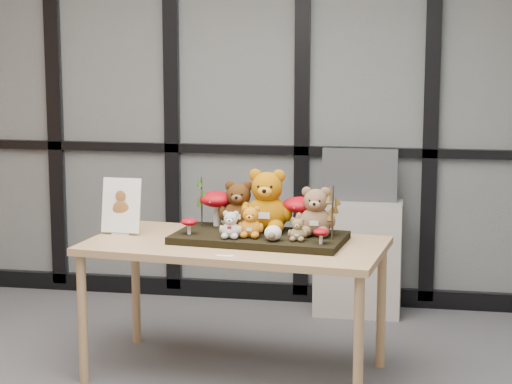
% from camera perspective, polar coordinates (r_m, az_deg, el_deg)
% --- Properties ---
extents(room_shell, '(5.00, 5.00, 5.00)m').
position_cam_1_polar(room_shell, '(3.89, -8.51, 7.54)').
color(room_shell, beige).
rests_on(room_shell, floor).
extents(glass_partition, '(4.90, 0.06, 2.78)m').
position_cam_1_polar(glass_partition, '(6.29, -1.23, 5.98)').
color(glass_partition, '#2D383F').
rests_on(glass_partition, floor).
extents(display_table, '(1.64, 0.96, 0.73)m').
position_cam_1_polar(display_table, '(4.92, -1.30, -3.86)').
color(display_table, tan).
rests_on(display_table, floor).
extents(diorama_tray, '(0.94, 0.55, 0.04)m').
position_cam_1_polar(diorama_tray, '(4.93, 0.21, -2.83)').
color(diorama_tray, black).
rests_on(diorama_tray, display_table).
extents(bear_pooh_yellow, '(0.31, 0.29, 0.37)m').
position_cam_1_polar(bear_pooh_yellow, '(4.97, 0.69, -0.31)').
color(bear_pooh_yellow, '#AC6505').
rests_on(bear_pooh_yellow, diorama_tray).
extents(bear_brown_medium, '(0.24, 0.22, 0.29)m').
position_cam_1_polar(bear_brown_medium, '(5.04, -1.05, -0.64)').
color(bear_brown_medium, '#42240D').
rests_on(bear_brown_medium, diorama_tray).
extents(bear_tan_back, '(0.24, 0.22, 0.28)m').
position_cam_1_polar(bear_tan_back, '(4.89, 3.70, -1.03)').
color(bear_tan_back, brown).
rests_on(bear_tan_back, diorama_tray).
extents(bear_small_yellow, '(0.15, 0.14, 0.18)m').
position_cam_1_polar(bear_small_yellow, '(4.83, -0.32, -1.74)').
color(bear_small_yellow, orange).
rests_on(bear_small_yellow, diorama_tray).
extents(bear_white_bow, '(0.13, 0.12, 0.16)m').
position_cam_1_polar(bear_white_bow, '(4.81, -1.56, -1.92)').
color(bear_white_bow, silver).
rests_on(bear_white_bow, diorama_tray).
extents(bear_beige_small, '(0.11, 0.10, 0.13)m').
position_cam_1_polar(bear_beige_small, '(4.76, 2.58, -2.23)').
color(bear_beige_small, olive).
rests_on(bear_beige_small, diorama_tray).
extents(plush_cream_hedgehog, '(0.07, 0.07, 0.09)m').
position_cam_1_polar(plush_cream_hedgehog, '(4.76, 1.06, -2.49)').
color(plush_cream_hedgehog, white).
rests_on(plush_cream_hedgehog, diorama_tray).
extents(mushroom_back_left, '(0.19, 0.19, 0.21)m').
position_cam_1_polar(mushroom_back_left, '(5.13, -2.41, -0.91)').
color(mushroom_back_left, '#95040F').
rests_on(mushroom_back_left, diorama_tray).
extents(mushroom_back_right, '(0.19, 0.19, 0.21)m').
position_cam_1_polar(mushroom_back_right, '(4.98, 2.71, -1.26)').
color(mushroom_back_right, '#95040F').
rests_on(mushroom_back_right, diorama_tray).
extents(mushroom_front_left, '(0.09, 0.09, 0.10)m').
position_cam_1_polar(mushroom_front_left, '(4.92, -4.14, -2.06)').
color(mushroom_front_left, '#95040F').
rests_on(mushroom_front_left, diorama_tray).
extents(mushroom_front_right, '(0.08, 0.08, 0.09)m').
position_cam_1_polar(mushroom_front_right, '(4.70, 4.02, -2.68)').
color(mushroom_front_right, '#95040F').
rests_on(mushroom_front_right, diorama_tray).
extents(sprig_green_far_left, '(0.05, 0.05, 0.27)m').
position_cam_1_polar(sprig_green_far_left, '(5.12, -3.36, -0.59)').
color(sprig_green_far_left, black).
rests_on(sprig_green_far_left, diorama_tray).
extents(sprig_green_mid_left, '(0.05, 0.05, 0.23)m').
position_cam_1_polar(sprig_green_mid_left, '(5.12, -1.76, -0.80)').
color(sprig_green_mid_left, black).
rests_on(sprig_green_mid_left, diorama_tray).
extents(sprig_dry_far_right, '(0.05, 0.05, 0.26)m').
position_cam_1_polar(sprig_dry_far_right, '(4.90, 4.76, -1.14)').
color(sprig_dry_far_right, brown).
rests_on(sprig_dry_far_right, diorama_tray).
extents(sprig_dry_mid_right, '(0.05, 0.05, 0.23)m').
position_cam_1_polar(sprig_dry_mid_right, '(4.78, 4.71, -1.56)').
color(sprig_dry_mid_right, brown).
rests_on(sprig_dry_mid_right, diorama_tray).
extents(sprig_green_centre, '(0.05, 0.05, 0.21)m').
position_cam_1_polar(sprig_green_centre, '(5.08, 0.23, -1.04)').
color(sprig_green_centre, black).
rests_on(sprig_green_centre, diorama_tray).
extents(sign_holder, '(0.22, 0.07, 0.31)m').
position_cam_1_polar(sign_holder, '(5.14, -8.29, -0.98)').
color(sign_holder, silver).
rests_on(sign_holder, display_table).
extents(label_card, '(0.09, 0.03, 0.00)m').
position_cam_1_polar(label_card, '(4.60, -1.92, -3.95)').
color(label_card, white).
rests_on(label_card, display_table).
extents(cabinet, '(0.56, 0.33, 0.75)m').
position_cam_1_polar(cabinet, '(6.13, 6.30, -4.03)').
color(cabinet, '#A7A095').
rests_on(cabinet, floor).
extents(monitor, '(0.49, 0.05, 0.34)m').
position_cam_1_polar(monitor, '(6.05, 6.40, 1.04)').
color(monitor, '#4C4F54').
rests_on(monitor, cabinet).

